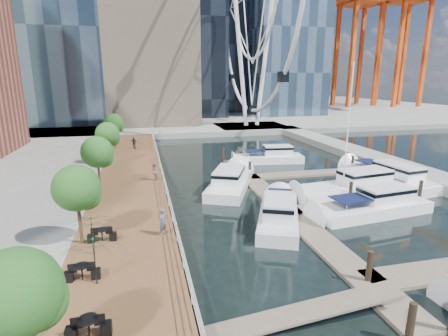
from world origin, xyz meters
TOP-DOWN VIEW (x-y plane):
  - ground at (0.00, 0.00)m, footprint 520.00×520.00m
  - boardwalk at (-9.00, 15.00)m, footprint 6.00×60.00m
  - seawall at (-6.00, 15.00)m, footprint 0.25×60.00m
  - land_far at (0.00, 102.00)m, footprint 200.00×114.00m
  - breakwater at (20.00, 20.00)m, footprint 4.00×60.00m
  - pier at (14.00, 52.00)m, footprint 14.00×12.00m
  - railing at (-6.10, 15.00)m, footprint 0.10×60.00m
  - floating_docks at (7.97, 9.98)m, footprint 16.00×34.00m
  - port_cranes at (67.67, 95.67)m, footprint 40.00×52.00m
  - street_trees at (-11.40, 14.00)m, footprint 2.60×42.60m
  - cafe_tables at (-10.40, -2.00)m, footprint 2.50×13.70m
  - yacht_foreground at (9.13, 6.19)m, footprint 10.51×3.87m
  - pedestrian_near at (-6.81, 4.03)m, footprint 0.68×0.73m
  - pedestrian_mid at (-6.85, 16.02)m, footprint 0.88×0.98m
  - pedestrian_far at (-8.82, 32.34)m, footprint 0.99×0.78m
  - moored_yachts at (9.16, 11.07)m, footprint 21.72×32.47m
  - cafe_seating at (-10.63, -1.85)m, footprint 4.19×12.53m

SIDE VIEW (x-z plane):
  - ground at x=0.00m, z-range 0.00..0.00m
  - yacht_foreground at x=9.13m, z-range -1.07..1.07m
  - moored_yachts at x=9.16m, z-range -5.75..5.75m
  - floating_docks at x=7.97m, z-range -0.81..1.79m
  - boardwalk at x=-9.00m, z-range 0.00..1.00m
  - seawall at x=-6.00m, z-range 0.00..1.00m
  - land_far at x=0.00m, z-range 0.00..1.00m
  - breakwater at x=20.00m, z-range 0.00..1.00m
  - pier at x=14.00m, z-range 0.00..1.00m
  - cafe_tables at x=-10.40m, z-range 1.00..1.74m
  - railing at x=-6.10m, z-range 1.00..2.05m
  - pedestrian_far at x=-8.82m, z-range 1.00..2.56m
  - pedestrian_mid at x=-6.85m, z-range 1.00..2.65m
  - pedestrian_near at x=-6.81m, z-range 1.00..2.68m
  - cafe_seating at x=-10.63m, z-range 0.96..3.30m
  - street_trees at x=-11.40m, z-range 1.99..6.59m
  - port_cranes at x=67.67m, z-range 1.00..39.00m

